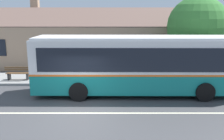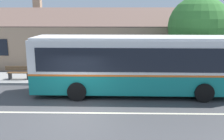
{
  "view_description": "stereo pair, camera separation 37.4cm",
  "coord_description": "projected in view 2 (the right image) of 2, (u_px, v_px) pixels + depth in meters",
  "views": [
    {
      "loc": [
        1.67,
        -10.79,
        4.47
      ],
      "look_at": [
        1.73,
        3.14,
        1.34
      ],
      "focal_mm": 40.0,
      "sensor_mm": 36.0,
      "label": 1
    },
    {
      "loc": [
        2.05,
        -10.79,
        4.47
      ],
      "look_at": [
        1.73,
        3.14,
        1.34
      ],
      "focal_mm": 40.0,
      "sensor_mm": 36.0,
      "label": 2
    }
  ],
  "objects": [
    {
      "name": "bench_by_building",
      "position": [
        19.0,
        73.0,
        16.82
      ],
      "size": [
        1.57,
        0.51,
        0.94
      ],
      "color": "brown",
      "rests_on": "sidewalk_far"
    },
    {
      "name": "ground_plane",
      "position": [
        73.0,
        113.0,
        11.55
      ],
      "size": [
        300.0,
        300.0,
        0.0
      ],
      "primitive_type": "plane",
      "color": "#424244"
    },
    {
      "name": "community_building",
      "position": [
        98.0,
        42.0,
        23.54
      ],
      "size": [
        21.53,
        8.28,
        6.09
      ],
      "color": "tan",
      "rests_on": "ground"
    },
    {
      "name": "transit_bus",
      "position": [
        136.0,
        64.0,
        13.93
      ],
      "size": [
        11.41,
        2.84,
        3.28
      ],
      "color": "#147F7A",
      "rests_on": "ground"
    },
    {
      "name": "street_tree_primary",
      "position": [
        198.0,
        28.0,
        17.49
      ],
      "size": [
        4.24,
        4.24,
        5.73
      ],
      "color": "#4C3828",
      "rests_on": "ground"
    },
    {
      "name": "sidewalk_far",
      "position": [
        88.0,
        79.0,
        17.38
      ],
      "size": [
        60.0,
        3.0,
        0.15
      ],
      "primitive_type": "cube",
      "color": "gray",
      "rests_on": "ground"
    },
    {
      "name": "bench_down_street",
      "position": [
        86.0,
        72.0,
        17.21
      ],
      "size": [
        1.61,
        0.51,
        0.94
      ],
      "color": "brown",
      "rests_on": "sidewalk_far"
    },
    {
      "name": "lane_divider_stripe",
      "position": [
        73.0,
        113.0,
        11.55
      ],
      "size": [
        60.0,
        0.16,
        0.01
      ],
      "primitive_type": "cube",
      "color": "beige",
      "rests_on": "ground"
    }
  ]
}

